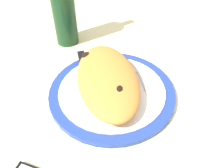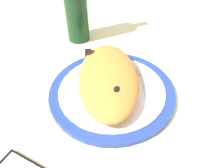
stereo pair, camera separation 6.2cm
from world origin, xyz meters
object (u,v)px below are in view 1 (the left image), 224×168
(calzone, at_px, (108,79))
(water_glass, at_px, (222,91))
(plate, at_px, (112,92))
(fork, at_px, (141,78))
(wine_bottle, at_px, (63,7))
(knife, at_px, (85,70))

(calzone, bearing_deg, water_glass, -97.57)
(plate, height_order, calzone, calzone)
(calzone, xyz_separation_m, fork, (0.03, -0.09, -0.02))
(plate, relative_size, wine_bottle, 1.09)
(fork, bearing_deg, calzone, 111.24)
(fork, relative_size, water_glass, 1.56)
(plate, distance_m, water_glass, 0.27)
(fork, xyz_separation_m, wine_bottle, (0.20, 0.23, 0.10))
(plate, xyz_separation_m, fork, (0.05, -0.08, 0.01))
(plate, bearing_deg, fork, -59.68)
(plate, bearing_deg, wine_bottle, 31.88)
(fork, xyz_separation_m, water_glass, (-0.07, -0.19, 0.03))
(water_glass, bearing_deg, calzone, 82.43)
(knife, bearing_deg, wine_bottle, 23.81)
(fork, distance_m, water_glass, 0.20)
(fork, bearing_deg, wine_bottle, 49.06)
(wine_bottle, bearing_deg, calzone, -148.98)
(fork, relative_size, knife, 0.69)
(calzone, xyz_separation_m, wine_bottle, (0.23, 0.14, 0.08))
(calzone, height_order, wine_bottle, wine_bottle)
(calzone, relative_size, water_glass, 3.09)
(plate, height_order, water_glass, water_glass)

